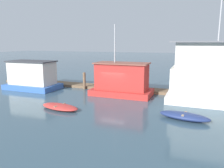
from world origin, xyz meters
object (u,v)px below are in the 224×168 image
object	(u,v)px
houseboat_red	(122,80)
dinghy_navy	(184,116)
houseboat_blue	(32,76)
mooring_post_near_right	(84,81)
houseboat_white	(208,76)
dinghy_red	(60,107)

from	to	relation	value
houseboat_red	dinghy_navy	bearing A→B (deg)	-40.35
houseboat_blue	houseboat_red	size ratio (longest dim) A/B	0.85
houseboat_red	mooring_post_near_right	xyz separation A→B (m)	(-5.03, 1.18, -0.56)
houseboat_white	dinghy_navy	size ratio (longest dim) A/B	2.41
houseboat_blue	houseboat_red	world-z (taller)	houseboat_red
dinghy_navy	mooring_post_near_right	bearing A→B (deg)	149.80
houseboat_white	houseboat_blue	bearing A→B (deg)	-177.85
dinghy_red	houseboat_white	bearing A→B (deg)	29.75
dinghy_red	mooring_post_near_right	xyz separation A→B (m)	(-1.84, 7.79, 0.79)
houseboat_red	mooring_post_near_right	bearing A→B (deg)	166.85
houseboat_blue	dinghy_navy	world-z (taller)	houseboat_blue
houseboat_blue	dinghy_navy	distance (m)	18.10
houseboat_blue	houseboat_red	bearing A→B (deg)	4.34
houseboat_red	houseboat_white	world-z (taller)	houseboat_white
houseboat_blue	mooring_post_near_right	xyz separation A→B (m)	(5.84, 2.00, -0.54)
houseboat_red	mooring_post_near_right	world-z (taller)	houseboat_red
houseboat_blue	dinghy_navy	xyz separation A→B (m)	(17.42, -4.74, -1.28)
houseboat_white	dinghy_red	bearing A→B (deg)	-150.25
houseboat_blue	houseboat_red	distance (m)	10.90
dinghy_navy	mooring_post_near_right	world-z (taller)	mooring_post_near_right
houseboat_blue	dinghy_red	distance (m)	9.71
houseboat_white	houseboat_red	bearing A→B (deg)	179.22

